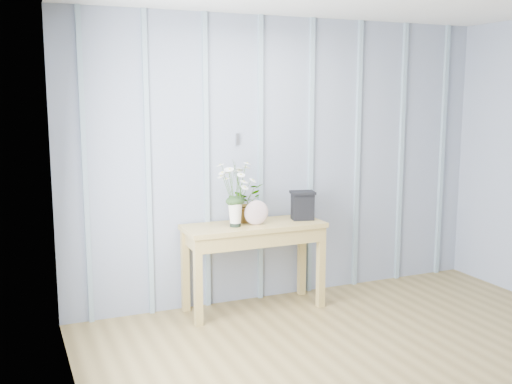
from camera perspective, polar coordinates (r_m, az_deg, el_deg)
name	(u,v)px	position (r m, az deg, el deg)	size (l,w,h in m)	color
room_shell	(372,71)	(4.20, 11.01, 11.26)	(4.00, 4.50, 2.50)	#8B93A7
sideboard	(254,237)	(5.09, -0.22, -4.30)	(1.20, 0.45, 0.75)	#A48846
daisy_vase	(235,185)	(4.90, -2.00, 0.66)	(0.39, 0.30, 0.56)	black
spider_plant	(245,203)	(5.13, -1.10, -1.03)	(0.29, 0.26, 0.33)	#1B3516
felt_disc_vessel	(256,213)	(5.00, 0.03, -1.98)	(0.21, 0.06, 0.21)	#915964
carved_box	(303,205)	(5.23, 4.45, -1.25)	(0.24, 0.20, 0.25)	black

